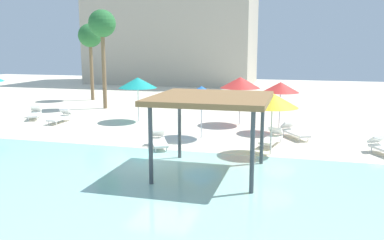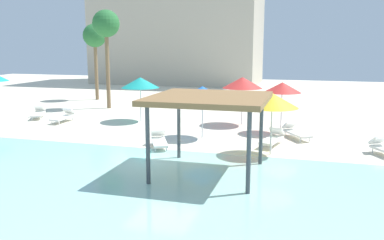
{
  "view_description": "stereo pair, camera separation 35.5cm",
  "coord_description": "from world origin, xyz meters",
  "views": [
    {
      "loc": [
        5.03,
        -14.57,
        4.46
      ],
      "look_at": [
        0.65,
        2.0,
        1.3
      ],
      "focal_mm": 37.94,
      "sensor_mm": 36.0,
      "label": 1
    },
    {
      "loc": [
        5.38,
        -14.48,
        4.46
      ],
      "look_at": [
        0.65,
        2.0,
        1.3
      ],
      "focal_mm": 37.94,
      "sensor_mm": 36.0,
      "label": 2
    }
  ],
  "objects": [
    {
      "name": "lounge_chair_2",
      "position": [
        -10.69,
        6.81,
        0.33
      ],
      "size": [
        1.39,
        1.96,
        0.74
      ],
      "rotation": [
        0.0,
        0.0,
        -1.1
      ],
      "color": "white",
      "rests_on": "ground"
    },
    {
      "name": "beach_umbrella_red_1",
      "position": [
        1.83,
        8.15,
        2.4
      ],
      "size": [
        2.25,
        2.25,
        2.71
      ],
      "color": "silver",
      "rests_on": "ground"
    },
    {
      "name": "lagoon_water",
      "position": [
        0.0,
        -5.25,
        0.02
      ],
      "size": [
        44.0,
        13.5,
        0.04
      ],
      "primitive_type": "cube",
      "color": "#99D1C6",
      "rests_on": "ground"
    },
    {
      "name": "palm_tree_0",
      "position": [
        -8.39,
        11.73,
        5.77
      ],
      "size": [
        1.9,
        1.9,
        6.92
      ],
      "color": "brown",
      "rests_on": "ground"
    },
    {
      "name": "lounge_chair_0",
      "position": [
        -0.85,
        1.95,
        0.33
      ],
      "size": [
        1.35,
        1.97,
        0.74
      ],
      "rotation": [
        0.0,
        0.0,
        -1.13
      ],
      "color": "white",
      "rests_on": "ground"
    },
    {
      "name": "ground_plane",
      "position": [
        0.0,
        0.0,
        0.0
      ],
      "size": [
        80.0,
        80.0,
        0.0
      ],
      "primitive_type": "plane",
      "color": "beige"
    },
    {
      "name": "beach_umbrella_blue_0",
      "position": [
        0.52,
        4.28,
        2.25
      ],
      "size": [
        2.03,
        2.03,
        2.53
      ],
      "color": "silver",
      "rests_on": "ground"
    },
    {
      "name": "palm_tree_1",
      "position": [
        -11.51,
        15.66,
        5.11
      ],
      "size": [
        1.9,
        1.9,
        6.21
      ],
      "color": "brown",
      "rests_on": "ground"
    },
    {
      "name": "hotel_block_0",
      "position": [
        -9.82,
        32.61,
        7.42
      ],
      "size": [
        19.17,
        9.66,
        14.83
      ],
      "primitive_type": "cube",
      "color": "#B2A893",
      "rests_on": "ground"
    },
    {
      "name": "lounge_chair_4",
      "position": [
        3.96,
        3.72,
        0.33
      ],
      "size": [
        1.01,
        1.98,
        0.74
      ],
      "rotation": [
        0.0,
        0.0,
        -1.8
      ],
      "color": "white",
      "rests_on": "ground"
    },
    {
      "name": "beach_umbrella_yellow_5",
      "position": [
        4.01,
        2.05,
        2.27
      ],
      "size": [
        2.12,
        2.12,
        2.56
      ],
      "color": "silver",
      "rests_on": "ground"
    },
    {
      "name": "lounge_chair_3",
      "position": [
        4.89,
        5.45,
        0.33
      ],
      "size": [
        1.51,
        1.93,
        0.74
      ],
      "rotation": [
        0.0,
        0.0,
        -1.02
      ],
      "color": "white",
      "rests_on": "ground"
    },
    {
      "name": "shade_pavilion",
      "position": [
        2.16,
        -1.15,
        2.59
      ],
      "size": [
        3.93,
        3.93,
        2.78
      ],
      "color": "#42474C",
      "rests_on": "ground"
    },
    {
      "name": "beach_umbrella_red_4",
      "position": [
        4.13,
        6.52,
        2.36
      ],
      "size": [
        1.92,
        1.92,
        2.62
      ],
      "color": "silver",
      "rests_on": "ground"
    },
    {
      "name": "lounge_chair_5",
      "position": [
        -8.42,
        6.12,
        0.33
      ],
      "size": [
        0.62,
        1.9,
        0.74
      ],
      "rotation": [
        0.0,
        0.0,
        -1.56
      ],
      "color": "white",
      "rests_on": "ground"
    },
    {
      "name": "beach_umbrella_teal_3",
      "position": [
        -4.12,
        7.57,
        2.31
      ],
      "size": [
        2.25,
        2.25,
        2.62
      ],
      "color": "silver",
      "rests_on": "ground"
    }
  ]
}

